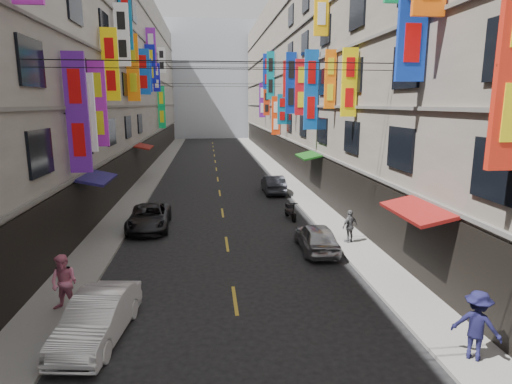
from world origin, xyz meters
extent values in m
cube|color=slate|center=(-6.00, 42.00, 0.06)|extent=(2.00, 90.00, 0.12)
cube|color=slate|center=(6.00, 42.00, 0.06)|extent=(2.00, 90.00, 0.12)
cube|color=gray|center=(-12.00, 42.00, 9.50)|extent=(10.00, 90.00, 19.00)
cube|color=black|center=(-6.95, 42.00, 1.50)|extent=(0.12, 85.50, 3.00)
cube|color=#66635E|center=(-6.94, 42.00, 3.20)|extent=(0.16, 90.00, 0.14)
cube|color=#66635E|center=(-6.94, 42.00, 6.40)|extent=(0.16, 90.00, 0.14)
cube|color=#66635E|center=(-6.94, 42.00, 9.60)|extent=(0.16, 90.00, 0.14)
cube|color=#66635E|center=(-6.94, 42.00, 12.80)|extent=(0.16, 90.00, 0.14)
cube|color=gray|center=(12.00, 42.00, 9.50)|extent=(10.00, 90.00, 19.00)
cube|color=black|center=(6.95, 42.00, 1.50)|extent=(0.12, 85.50, 3.00)
cube|color=#66635E|center=(6.94, 42.00, 3.20)|extent=(0.16, 90.00, 0.14)
cube|color=#66635E|center=(6.94, 42.00, 6.40)|extent=(0.16, 90.00, 0.14)
cube|color=#66635E|center=(6.94, 42.00, 9.60)|extent=(0.16, 90.00, 0.14)
cube|color=#66635E|center=(6.94, 42.00, 12.80)|extent=(0.16, 90.00, 0.14)
cube|color=#ADB4C1|center=(0.00, 92.00, 11.00)|extent=(18.00, 8.00, 22.00)
cube|color=#0F33B1|center=(6.38, 19.52, 9.68)|extent=(1.04, 0.18, 4.66)
cylinder|color=black|center=(6.43, 19.52, 9.68)|extent=(1.14, 0.08, 0.08)
cube|color=#4B167D|center=(-6.43, 24.18, 6.16)|extent=(0.94, 0.18, 5.21)
cylinder|color=black|center=(-6.48, 24.18, 6.16)|extent=(1.04, 0.08, 0.08)
cube|color=silver|center=(-6.52, 26.07, 6.14)|extent=(0.77, 0.18, 3.72)
cylinder|color=black|center=(-6.57, 26.07, 6.14)|extent=(0.87, 0.08, 0.08)
cube|color=yellow|center=(6.50, 26.45, 7.64)|extent=(0.79, 0.18, 3.45)
cylinder|color=black|center=(6.55, 26.45, 7.64)|extent=(0.89, 0.08, 0.08)
cube|color=#951B99|center=(-6.48, 28.23, 6.55)|extent=(0.84, 0.18, 4.44)
cylinder|color=black|center=(-6.53, 28.23, 6.55)|extent=(0.94, 0.08, 0.08)
cube|color=orange|center=(6.57, 30.24, 8.00)|extent=(0.66, 0.18, 3.44)
cylinder|color=black|center=(6.62, 30.24, 8.00)|extent=(0.76, 0.08, 0.08)
cube|color=yellow|center=(-6.43, 31.56, 8.84)|extent=(0.95, 0.18, 4.18)
cylinder|color=black|center=(-6.48, 31.56, 8.84)|extent=(1.05, 0.08, 0.08)
cube|color=#0F53B6|center=(6.42, 34.36, 7.50)|extent=(0.96, 0.18, 5.42)
cylinder|color=black|center=(6.47, 34.36, 7.50)|extent=(1.06, 0.08, 0.08)
cube|color=white|center=(-6.42, 35.82, 11.15)|extent=(0.96, 0.18, 4.08)
cylinder|color=black|center=(-6.47, 35.82, 11.15)|extent=(1.06, 0.08, 0.08)
cube|color=#0B5A85|center=(-6.46, 37.79, 12.83)|extent=(0.89, 0.18, 4.84)
cylinder|color=black|center=(-6.51, 37.79, 12.83)|extent=(0.99, 0.08, 0.08)
cube|color=red|center=(6.46, 37.96, 7.82)|extent=(0.87, 0.18, 4.24)
cylinder|color=black|center=(6.51, 37.96, 7.82)|extent=(0.97, 0.08, 0.08)
cube|color=orange|center=(-6.43, 39.52, 9.29)|extent=(0.95, 0.18, 5.03)
cylinder|color=black|center=(-6.48, 39.52, 9.29)|extent=(1.05, 0.08, 0.08)
cube|color=#0D2F98|center=(6.45, 41.88, 8.31)|extent=(0.91, 0.18, 5.15)
cylinder|color=black|center=(6.50, 41.88, 8.31)|extent=(1.01, 0.08, 0.08)
cube|color=#0F48B0|center=(-6.31, 44.13, 9.32)|extent=(1.19, 0.18, 3.90)
cylinder|color=black|center=(-6.36, 44.13, 9.32)|extent=(1.29, 0.08, 0.08)
cube|color=red|center=(6.55, 44.43, 8.79)|extent=(0.70, 0.18, 3.29)
cylinder|color=black|center=(6.60, 44.43, 8.79)|extent=(0.80, 0.08, 0.08)
cube|color=#0C7299|center=(6.44, 46.15, 6.05)|extent=(0.91, 0.18, 2.89)
cylinder|color=black|center=(6.49, 46.15, 6.05)|extent=(1.01, 0.08, 0.08)
cube|color=#1133CC|center=(-6.46, 47.85, 9.25)|extent=(0.89, 0.18, 3.12)
cylinder|color=black|center=(-6.51, 47.85, 9.25)|extent=(0.99, 0.08, 0.08)
cube|color=#0D1399|center=(-6.40, 50.35, 10.51)|extent=(1.01, 0.18, 3.80)
cylinder|color=black|center=(-6.45, 50.35, 10.51)|extent=(1.11, 0.08, 0.08)
cube|color=red|center=(6.46, 50.05, 5.34)|extent=(0.89, 0.18, 4.03)
cylinder|color=black|center=(6.51, 50.05, 5.34)|extent=(0.99, 0.08, 0.08)
cube|color=#771B97|center=(-6.40, 51.55, 12.07)|extent=(1.00, 0.18, 4.28)
cylinder|color=black|center=(-6.45, 51.55, 12.07)|extent=(1.10, 0.08, 0.08)
cube|color=#0B7988|center=(6.46, 54.26, 9.72)|extent=(0.87, 0.18, 5.28)
cylinder|color=black|center=(6.51, 54.26, 9.72)|extent=(0.97, 0.08, 0.08)
cube|color=#0F0D9F|center=(-6.51, 56.44, 9.55)|extent=(0.78, 0.18, 3.19)
cylinder|color=black|center=(-6.56, 56.44, 9.55)|extent=(0.88, 0.08, 0.08)
cube|color=#0E2EAD|center=(6.38, 56.34, 10.32)|extent=(1.03, 0.18, 4.05)
cylinder|color=black|center=(6.43, 56.34, 10.32)|extent=(1.13, 0.08, 0.08)
cube|color=red|center=(6.51, 57.68, 6.74)|extent=(0.79, 0.18, 3.16)
cylinder|color=black|center=(6.56, 57.68, 6.74)|extent=(0.89, 0.08, 0.08)
cube|color=#0D984C|center=(-6.45, 59.89, 6.15)|extent=(0.89, 0.18, 5.21)
cylinder|color=black|center=(-6.50, 59.89, 6.15)|extent=(0.99, 0.08, 0.08)
cube|color=white|center=(-6.44, 62.34, 12.06)|extent=(0.92, 0.18, 3.13)
cylinder|color=black|center=(-6.49, 62.34, 12.06)|extent=(1.02, 0.08, 0.08)
cube|color=#5F1887|center=(6.51, 62.14, 7.03)|extent=(0.78, 0.18, 4.48)
cylinder|color=black|center=(6.56, 62.14, 7.03)|extent=(0.88, 0.08, 0.08)
cube|color=maroon|center=(6.30, 18.00, 3.00)|extent=(1.39, 3.20, 0.41)
cube|color=navy|center=(-6.30, 26.00, 3.00)|extent=(1.39, 3.20, 0.41)
cube|color=#144913|center=(6.30, 34.00, 3.00)|extent=(1.39, 3.20, 0.41)
cube|color=maroon|center=(-6.30, 42.00, 3.00)|extent=(1.39, 3.20, 0.41)
cylinder|color=black|center=(0.00, 22.00, 8.20)|extent=(14.00, 0.04, 0.04)
cylinder|color=black|center=(0.00, 36.00, 9.40)|extent=(14.00, 0.04, 0.04)
cylinder|color=black|center=(0.00, 50.00, 8.60)|extent=(14.00, 0.04, 0.04)
cube|color=gold|center=(0.00, 18.00, 0.01)|extent=(0.12, 2.20, 0.01)
cube|color=gold|center=(0.00, 24.00, 0.01)|extent=(0.12, 2.20, 0.01)
cube|color=gold|center=(0.00, 30.00, 0.01)|extent=(0.12, 2.20, 0.01)
cube|color=gold|center=(0.00, 36.00, 0.01)|extent=(0.12, 2.20, 0.01)
cube|color=gold|center=(0.00, 42.00, 0.01)|extent=(0.12, 2.20, 0.01)
cube|color=gold|center=(0.00, 48.00, 0.01)|extent=(0.12, 2.20, 0.01)
cube|color=gold|center=(0.00, 54.00, 0.01)|extent=(0.12, 2.20, 0.01)
cube|color=gold|center=(0.00, 60.00, 0.01)|extent=(0.12, 2.20, 0.01)
cube|color=gold|center=(0.00, 66.00, 0.01)|extent=(0.12, 2.20, 0.01)
cube|color=gold|center=(0.00, 72.00, 0.01)|extent=(0.12, 2.20, 0.01)
cube|color=gold|center=(0.00, 78.00, 0.01)|extent=(0.12, 2.20, 0.01)
cylinder|color=black|center=(3.94, 27.46, 0.25)|extent=(0.18, 0.51, 0.50)
cylinder|color=black|center=(3.79, 28.75, 0.25)|extent=(0.18, 0.51, 0.50)
cube|color=black|center=(3.87, 28.11, 0.40)|extent=(0.45, 1.33, 0.18)
cube|color=black|center=(3.84, 28.35, 0.75)|extent=(0.38, 0.58, 0.22)
cylinder|color=black|center=(3.93, 27.56, 0.70)|extent=(0.12, 0.36, 0.88)
cylinder|color=black|center=(3.93, 27.56, 1.05)|extent=(0.50, 0.12, 0.06)
imported|color=white|center=(-4.00, 15.99, 0.65)|extent=(1.90, 4.12, 1.31)
imported|color=black|center=(-4.00, 27.01, 0.63)|extent=(2.20, 4.60, 1.27)
imported|color=#A2A2A6|center=(4.00, 22.59, 0.65)|extent=(1.61, 3.82, 1.29)
imported|color=#24252B|center=(4.00, 35.55, 0.67)|extent=(1.44, 4.08, 1.34)
imported|color=pink|center=(-5.40, 17.67, 1.04)|extent=(1.03, 0.85, 1.83)
imported|color=#16163D|center=(5.91, 13.76, 1.04)|extent=(1.30, 1.23, 1.84)
imported|color=slate|center=(5.78, 23.30, 0.90)|extent=(1.05, 0.89, 1.56)
camera|label=1|loc=(-0.80, 4.48, 6.57)|focal=30.00mm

